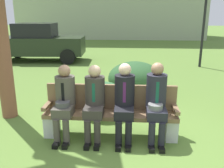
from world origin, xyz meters
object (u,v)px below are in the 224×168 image
(shrub_near_bench, at_px, (101,98))
(seated_man_centerright, at_px, (124,99))
(seated_man_leftmost, at_px, (64,99))
(seated_man_rightmost, at_px, (156,99))
(park_bench, at_px, (111,112))
(parked_car_near, at_px, (39,42))
(street_lamp, at_px, (206,6))
(shrub_mid_lawn, at_px, (135,78))
(seated_man_centerleft, at_px, (94,99))

(shrub_near_bench, bearing_deg, seated_man_centerright, -64.92)
(seated_man_leftmost, relative_size, seated_man_rightmost, 0.95)
(seated_man_rightmost, bearing_deg, park_bench, 170.37)
(park_bench, relative_size, parked_car_near, 0.58)
(shrub_near_bench, bearing_deg, seated_man_rightmost, -46.74)
(seated_man_rightmost, distance_m, street_lamp, 6.79)
(park_bench, relative_size, seated_man_leftmost, 1.80)
(seated_man_leftmost, relative_size, shrub_mid_lawn, 0.90)
(seated_man_centerleft, bearing_deg, parked_car_near, 116.77)
(seated_man_centerleft, height_order, shrub_near_bench, seated_man_centerleft)
(seated_man_leftmost, xyz_separation_m, parked_car_near, (-2.97, 6.92, 0.12))
(park_bench, relative_size, shrub_mid_lawn, 1.62)
(park_bench, xyz_separation_m, shrub_mid_lawn, (0.46, 2.31, 0.01))
(seated_man_leftmost, bearing_deg, shrub_near_bench, 65.91)
(parked_car_near, relative_size, street_lamp, 1.02)
(seated_man_leftmost, distance_m, shrub_mid_lawn, 2.76)
(seated_man_leftmost, distance_m, street_lamp, 7.49)
(shrub_mid_lawn, height_order, street_lamp, street_lamp)
(park_bench, relative_size, seated_man_rightmost, 1.72)
(parked_car_near, xyz_separation_m, street_lamp, (6.91, -0.77, 1.53))
(seated_man_rightmost, xyz_separation_m, shrub_mid_lawn, (-0.31, 2.44, -0.30))
(street_lamp, bearing_deg, seated_man_leftmost, -122.62)
(seated_man_centerright, height_order, seated_man_rightmost, seated_man_rightmost)
(seated_man_leftmost, bearing_deg, parked_car_near, 113.24)
(seated_man_centerleft, relative_size, seated_man_rightmost, 0.96)
(seated_man_centerright, relative_size, street_lamp, 0.34)
(shrub_near_bench, xyz_separation_m, shrub_mid_lawn, (0.74, 1.32, 0.10))
(park_bench, distance_m, shrub_mid_lawn, 2.35)
(park_bench, distance_m, parked_car_near, 7.76)
(seated_man_leftmost, bearing_deg, seated_man_rightmost, 0.22)
(shrub_mid_lawn, bearing_deg, seated_man_centerright, -95.18)
(street_lamp, bearing_deg, shrub_mid_lawn, -125.99)
(seated_man_centerright, xyz_separation_m, seated_man_rightmost, (0.53, -0.00, 0.01))
(shrub_near_bench, bearing_deg, seated_man_centerleft, -89.29)
(street_lamp, bearing_deg, parked_car_near, 173.67)
(park_bench, xyz_separation_m, shrub_near_bench, (-0.28, 0.99, -0.09))
(seated_man_leftmost, relative_size, seated_man_centerleft, 1.00)
(seated_man_centerleft, xyz_separation_m, shrub_mid_lawn, (0.73, 2.44, -0.27))
(park_bench, relative_size, shrub_near_bench, 2.09)
(seated_man_centerleft, bearing_deg, seated_man_rightmost, -0.01)
(seated_man_centerleft, bearing_deg, seated_man_centerright, 0.41)
(seated_man_centerright, height_order, shrub_near_bench, seated_man_centerright)
(seated_man_centerleft, bearing_deg, park_bench, 26.32)
(seated_man_centerleft, relative_size, shrub_near_bench, 1.16)
(seated_man_leftmost, distance_m, seated_man_centerleft, 0.52)
(seated_man_centerleft, distance_m, shrub_mid_lawn, 2.56)
(park_bench, relative_size, street_lamp, 0.59)
(park_bench, height_order, seated_man_leftmost, seated_man_leftmost)
(seated_man_centerright, distance_m, shrub_mid_lawn, 2.46)
(park_bench, height_order, shrub_mid_lawn, park_bench)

